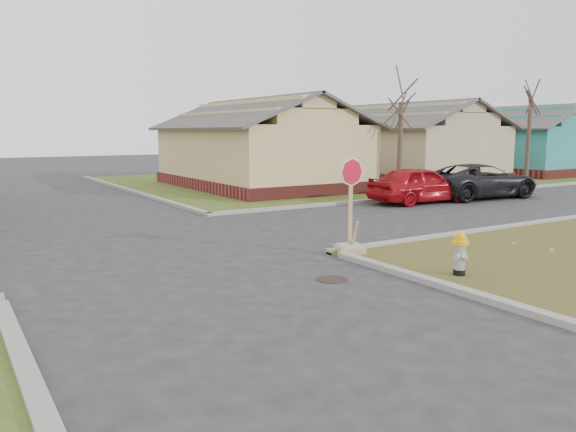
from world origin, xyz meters
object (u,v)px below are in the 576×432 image
red_sedan (420,185)px  dark_pickup (480,181)px  fire_hydrant (460,251)px  stop_sign (350,232)px

red_sedan → dark_pickup: red_sedan is taller
fire_hydrant → dark_pickup: size_ratio=0.16×
red_sedan → fire_hydrant: bearing=142.1°
red_sedan → dark_pickup: bearing=-88.6°
stop_sign → red_sedan: stop_sign is taller
red_sedan → stop_sign: bearing=129.4°
fire_hydrant → red_sedan: size_ratio=0.20×
fire_hydrant → stop_sign: size_ratio=0.39×
dark_pickup → fire_hydrant: bearing=132.5°
dark_pickup → stop_sign: bearing=121.4°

